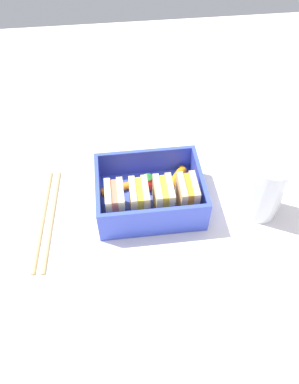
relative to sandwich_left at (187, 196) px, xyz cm
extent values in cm
cube|color=white|center=(5.23, -2.34, -4.93)|extent=(120.00, 120.00, 2.00)
cube|color=blue|center=(5.23, -2.34, -3.33)|extent=(15.74, 12.21, 1.20)
cube|color=blue|center=(5.23, 3.46, -0.45)|extent=(15.74, 0.60, 4.57)
cube|color=blue|center=(5.23, -8.15, -0.45)|extent=(15.74, 0.60, 4.57)
cube|color=blue|center=(-2.34, -2.34, -0.45)|extent=(0.60, 11.01, 4.57)
cube|color=blue|center=(12.80, -2.34, -0.45)|extent=(0.60, 11.01, 4.57)
cube|color=#E2BB8A|center=(-0.88, 0.00, 0.00)|extent=(0.88, 4.68, 5.47)
cube|color=orange|center=(0.00, 0.00, 0.00)|extent=(0.88, 4.31, 5.03)
cube|color=#E2BB8A|center=(0.88, 0.00, 0.00)|extent=(0.88, 4.68, 5.47)
cube|color=beige|center=(2.61, 0.00, 0.00)|extent=(0.88, 4.68, 5.47)
cube|color=yellow|center=(3.48, 0.00, 0.00)|extent=(0.88, 4.31, 5.03)
cube|color=beige|center=(4.36, 0.00, 0.00)|extent=(0.88, 4.68, 5.47)
cube|color=#E3C686|center=(6.09, 0.00, 0.00)|extent=(0.88, 4.68, 5.47)
cube|color=yellow|center=(6.97, 0.00, 0.00)|extent=(0.88, 4.31, 5.03)
cube|color=#E3C686|center=(7.85, 0.00, 0.00)|extent=(0.88, 4.68, 5.47)
cube|color=beige|center=(9.58, 0.00, 0.00)|extent=(0.88, 4.68, 5.47)
cube|color=#D87259|center=(10.45, 0.00, 0.00)|extent=(0.88, 4.31, 5.03)
cube|color=beige|center=(11.33, 0.00, 0.00)|extent=(0.88, 4.68, 5.47)
cylinder|color=orange|center=(0.77, -5.12, -2.04)|extent=(4.23, 4.96, 1.39)
sphere|color=red|center=(5.51, -4.45, -1.46)|extent=(2.56, 2.56, 2.56)
cone|color=green|center=(5.51, -4.45, 0.12)|extent=(1.53, 1.53, 0.60)
cylinder|color=orange|center=(9.99, -4.46, -2.15)|extent=(5.24, 2.23, 1.17)
cylinder|color=tan|center=(20.19, -1.13, -3.58)|extent=(2.21, 18.69, 0.70)
cylinder|color=tan|center=(21.55, -1.24, -3.58)|extent=(2.21, 18.69, 0.70)
cylinder|color=white|center=(-11.17, 0.99, 0.97)|extent=(5.29, 5.29, 9.82)
cube|color=silver|center=(6.51, -15.66, -3.73)|extent=(12.27, 10.81, 0.40)
camera|label=1|loc=(9.55, 33.53, 41.88)|focal=35.00mm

